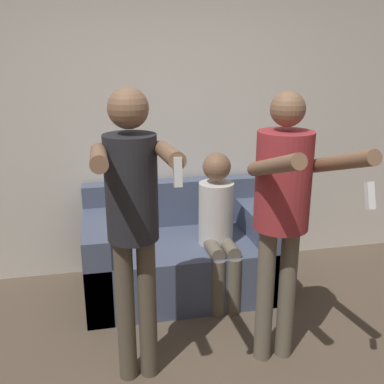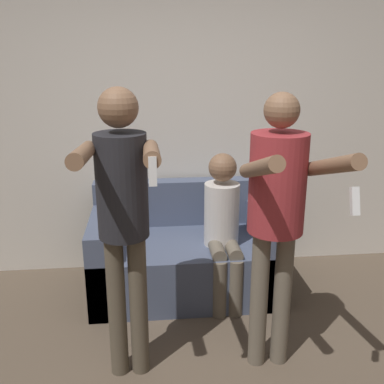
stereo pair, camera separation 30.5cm
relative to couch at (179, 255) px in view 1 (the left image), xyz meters
The scene contains 5 objects.
wall_back 1.16m from the couch, 88.93° to the left, with size 6.40×0.06×2.70m.
couch is the anchor object (origin of this frame).
person_standing_left 1.38m from the couch, 113.02° to the right, with size 0.41×0.68×1.76m.
person_standing_right 1.38m from the couch, 67.00° to the right, with size 0.45×0.77×1.72m.
person_seated 0.51m from the couch, 39.06° to the right, with size 0.27×0.51×1.19m.
Camera 1 is at (-0.61, -1.82, 1.93)m, focal length 42.00 mm.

